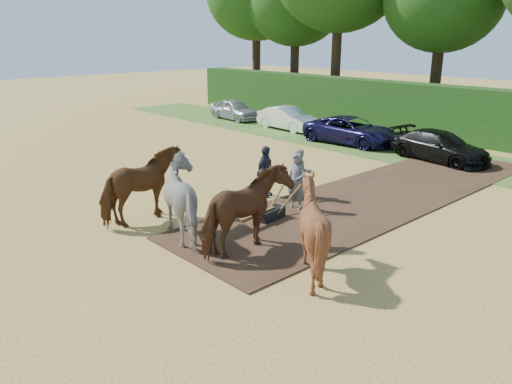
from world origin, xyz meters
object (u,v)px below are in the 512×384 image
object	(u,v)px
spectator_near	(300,174)
spectator_far	(265,171)
plough_team	(220,205)
parked_cars	(504,155)

from	to	relation	value
spectator_near	spectator_far	distance (m)	1.28
spectator_far	plough_team	world-z (taller)	plough_team
spectator_near	parked_cars	xyz separation A→B (m)	(3.42, 9.28, -0.21)
spectator_near	parked_cars	world-z (taller)	spectator_near
spectator_far	spectator_near	bearing A→B (deg)	-72.74
spectator_near	plough_team	distance (m)	4.84
parked_cars	spectator_far	bearing A→B (deg)	-113.98
plough_team	spectator_far	bearing A→B (deg)	120.25
spectator_near	spectator_far	size ratio (longest dim) A/B	0.97
plough_team	spectator_near	bearing A→B (deg)	105.03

